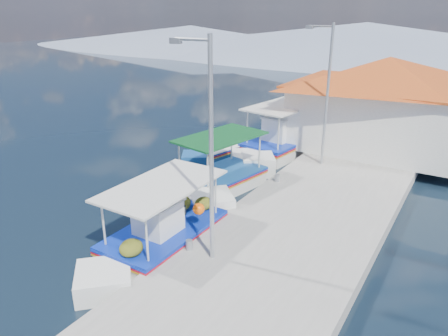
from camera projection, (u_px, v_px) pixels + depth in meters
The scene contains 10 objects.
ground at pixel (48, 259), 12.66m from camera, with size 160.00×160.00×0.00m, color black.
quay at pixel (308, 220), 14.46m from camera, with size 5.00×44.00×0.50m, color #A09C96.
bollards at pixel (244, 203), 14.75m from camera, with size 0.20×17.20×0.30m.
main_caique at pixel (167, 233), 13.19m from camera, with size 2.16×7.22×2.38m.
caique_green_canopy at pixel (222, 180), 17.47m from camera, with size 2.87×6.65×2.53m.
caique_blue_hull at pixel (226, 150), 21.40m from camera, with size 2.63×5.71×1.05m.
caique_far at pixel (282, 143), 21.75m from camera, with size 3.08×7.90×2.79m.
harbor_building at pixel (384, 101), 20.58m from camera, with size 10.49×10.49×4.40m.
lamp_post_near at pixel (208, 143), 10.67m from camera, with size 1.21×0.14×6.00m.
lamp_post_far at pixel (326, 89), 17.84m from camera, with size 1.21×0.14×6.00m.
Camera 1 is at (10.19, -6.48, 7.05)m, focal length 33.84 mm.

